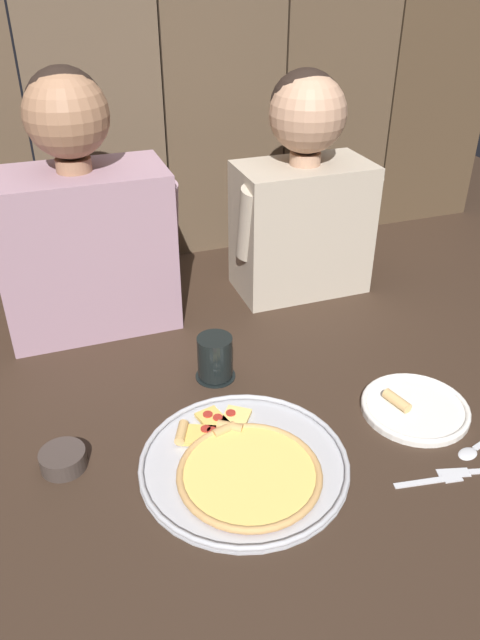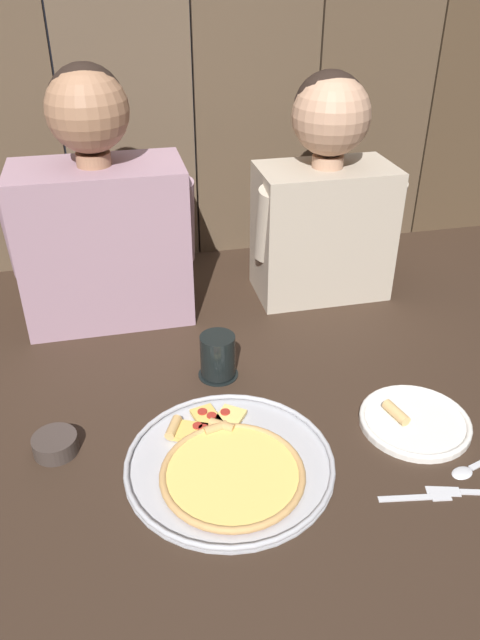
% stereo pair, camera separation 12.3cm
% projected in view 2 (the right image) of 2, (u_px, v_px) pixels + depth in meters
% --- Properties ---
extents(ground_plane, '(3.20, 3.20, 0.00)m').
position_uv_depth(ground_plane, '(265.00, 417.00, 1.25)').
color(ground_plane, '#332319').
extents(pizza_tray, '(0.39, 0.39, 0.03)m').
position_uv_depth(pizza_tray, '(230.00, 465.00, 1.12)').
color(pizza_tray, '#B2B2B7').
rests_on(pizza_tray, ground).
extents(dinner_plate, '(0.22, 0.22, 0.03)m').
position_uv_depth(dinner_plate, '(414.00, 421.00, 1.23)').
color(dinner_plate, white).
rests_on(dinner_plate, ground).
extents(drinking_glass, '(0.09, 0.09, 0.10)m').
position_uv_depth(drinking_glass, '(218.00, 356.00, 1.35)').
color(drinking_glass, black).
rests_on(drinking_glass, ground).
extents(dipping_bowl, '(0.09, 0.09, 0.04)m').
position_uv_depth(dipping_bowl, '(55.00, 443.00, 1.16)').
color(dipping_bowl, '#3D332D').
rests_on(dipping_bowl, ground).
extents(table_fork, '(0.13, 0.04, 0.01)m').
position_uv_depth(table_fork, '(419.00, 497.00, 1.07)').
color(table_fork, silver).
rests_on(table_fork, ground).
extents(table_knife, '(0.15, 0.06, 0.01)m').
position_uv_depth(table_knife, '(469.00, 492.00, 1.08)').
color(table_knife, silver).
rests_on(table_knife, ground).
extents(table_spoon, '(0.14, 0.06, 0.01)m').
position_uv_depth(table_spoon, '(471.00, 467.00, 1.12)').
color(table_spoon, silver).
rests_on(table_spoon, ground).
extents(diner_left, '(0.44, 0.22, 0.62)m').
position_uv_depth(diner_left, '(101.00, 214.00, 1.46)').
color(diner_left, gray).
rests_on(diner_left, ground).
extents(diner_right, '(0.39, 0.20, 0.59)m').
position_uv_depth(diner_right, '(325.00, 195.00, 1.57)').
color(diner_right, '#B2A38E').
rests_on(diner_right, ground).
extents(wooden_backdrop_wall, '(2.19, 0.03, 1.28)m').
position_uv_depth(wooden_backdrop_wall, '(190.00, 32.00, 1.61)').
color(wooden_backdrop_wall, brown).
rests_on(wooden_backdrop_wall, ground).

